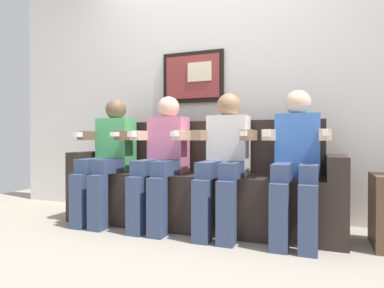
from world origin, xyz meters
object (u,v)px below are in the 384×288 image
(person_leftmost, at_px, (108,154))
(person_right_center, at_px, (225,156))
(person_left_center, at_px, (162,155))
(person_rightmost, at_px, (297,158))
(couch, at_px, (199,189))

(person_leftmost, xyz_separation_m, person_right_center, (1.08, 0.00, -0.00))
(person_leftmost, bearing_deg, person_right_center, 0.02)
(person_left_center, relative_size, person_rightmost, 1.00)
(person_right_center, xyz_separation_m, person_rightmost, (0.54, -0.00, 0.00))
(couch, distance_m, person_rightmost, 0.88)
(couch, relative_size, person_left_center, 2.07)
(couch, bearing_deg, person_right_center, -31.92)
(person_left_center, bearing_deg, person_right_center, 0.05)
(person_right_center, bearing_deg, person_leftmost, -179.98)
(person_left_center, height_order, person_rightmost, same)
(person_left_center, bearing_deg, person_rightmost, 0.00)
(person_leftmost, distance_m, person_left_center, 0.54)
(person_leftmost, height_order, person_right_center, same)
(person_left_center, distance_m, person_right_center, 0.54)
(person_left_center, height_order, person_right_center, same)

